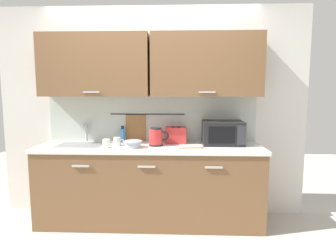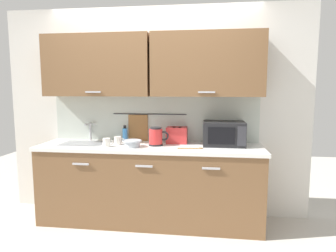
{
  "view_description": "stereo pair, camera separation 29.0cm",
  "coord_description": "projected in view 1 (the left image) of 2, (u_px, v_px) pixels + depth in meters",
  "views": [
    {
      "loc": [
        0.34,
        -2.95,
        1.54
      ],
      "look_at": [
        0.21,
        0.33,
        1.12
      ],
      "focal_mm": 31.48,
      "sensor_mm": 36.0,
      "label": 1
    },
    {
      "loc": [
        0.63,
        -2.92,
        1.54
      ],
      "look_at": [
        0.21,
        0.33,
        1.12
      ],
      "focal_mm": 31.48,
      "sensor_mm": 36.0,
      "label": 2
    }
  ],
  "objects": [
    {
      "name": "microwave",
      "position": [
        223.0,
        133.0,
        3.37
      ],
      "size": [
        0.46,
        0.35,
        0.27
      ],
      "color": "black",
      "rests_on": "counter_unit"
    },
    {
      "name": "mug_by_kettle",
      "position": [
        117.0,
        141.0,
        3.3
      ],
      "size": [
        0.12,
        0.08,
        0.09
      ],
      "color": "silver",
      "rests_on": "counter_unit"
    },
    {
      "name": "back_wall_assembly",
      "position": [
        151.0,
        90.0,
        3.46
      ],
      "size": [
        3.7,
        0.41,
        2.5
      ],
      "color": "silver",
      "rests_on": "ground"
    },
    {
      "name": "counter_unit",
      "position": [
        149.0,
        184.0,
        3.37
      ],
      "size": [
        2.53,
        0.64,
        0.9
      ],
      "color": "brown",
      "rests_on": "ground"
    },
    {
      "name": "ground",
      "position": [
        147.0,
        234.0,
        3.13
      ],
      "size": [
        8.0,
        8.0,
        0.0
      ],
      "primitive_type": "plane",
      "color": "#B7B2A8"
    },
    {
      "name": "wooden_spoon",
      "position": [
        195.0,
        148.0,
        3.16
      ],
      "size": [
        0.28,
        0.06,
        0.01
      ],
      "color": "#9E7042",
      "rests_on": "counter_unit"
    },
    {
      "name": "electric_kettle",
      "position": [
        156.0,
        137.0,
        3.3
      ],
      "size": [
        0.23,
        0.16,
        0.21
      ],
      "color": "black",
      "rests_on": "counter_unit"
    },
    {
      "name": "sink_faucet",
      "position": [
        86.0,
        130.0,
        3.55
      ],
      "size": [
        0.09,
        0.17,
        0.22
      ],
      "color": "#B2B5BA",
      "rests_on": "counter_unit"
    },
    {
      "name": "dish_soap_bottle",
      "position": [
        123.0,
        135.0,
        3.52
      ],
      "size": [
        0.06,
        0.06,
        0.2
      ],
      "color": "#3F8CD8",
      "rests_on": "counter_unit"
    },
    {
      "name": "mug_near_sink",
      "position": [
        107.0,
        143.0,
        3.18
      ],
      "size": [
        0.12,
        0.08,
        0.09
      ],
      "color": "silver",
      "rests_on": "counter_unit"
    },
    {
      "name": "mixing_bowl",
      "position": [
        133.0,
        144.0,
        3.19
      ],
      "size": [
        0.21,
        0.21,
        0.08
      ],
      "color": "#A5ADB7",
      "rests_on": "counter_unit"
    },
    {
      "name": "toaster",
      "position": [
        176.0,
        135.0,
        3.46
      ],
      "size": [
        0.26,
        0.17,
        0.19
      ],
      "color": "red",
      "rests_on": "counter_unit"
    }
  ]
}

